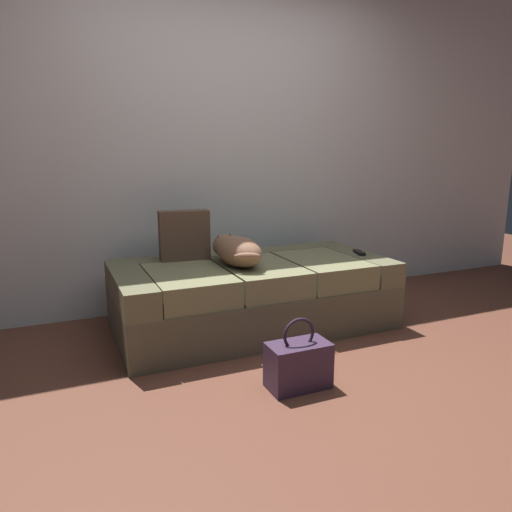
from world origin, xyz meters
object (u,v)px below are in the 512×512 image
dog_tan (236,250)px  tv_remote (359,252)px  handbag (298,364)px  throw_pillow (184,235)px  couch (253,295)px

dog_tan → tv_remote: (0.95, -0.03, -0.09)m
handbag → throw_pillow: bearing=103.2°
handbag → couch: bearing=81.6°
throw_pillow → handbag: bearing=-76.8°
dog_tan → couch: bearing=17.8°
dog_tan → throw_pillow: bearing=131.4°
throw_pillow → handbag: 1.30m
couch → handbag: 0.92m
dog_tan → tv_remote: bearing=-2.1°
dog_tan → handbag: bearing=-89.6°
tv_remote → handbag: (-0.95, -0.82, -0.35)m
couch → handbag: size_ratio=4.91×
tv_remote → handbag: bearing=-123.7°
dog_tan → throw_pillow: size_ratio=1.68×
couch → throw_pillow: throw_pillow is taller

